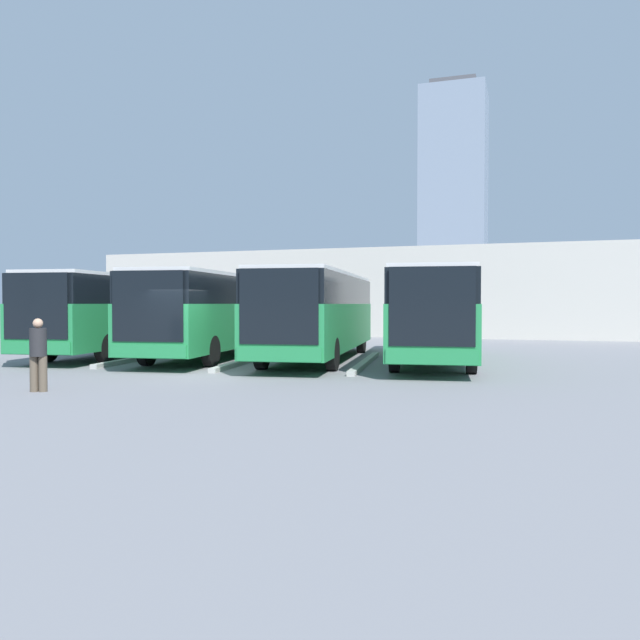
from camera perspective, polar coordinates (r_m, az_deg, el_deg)
ground_plane at (r=18.98m, az=-11.31°, el=-4.82°), size 600.00×600.00×0.00m
bus_0 at (r=22.50m, az=10.38°, el=0.73°), size 4.05×11.86×3.19m
curb_divider_0 at (r=21.30m, az=4.15°, el=-3.90°), size 1.15×7.01×0.15m
bus_1 at (r=22.93m, az=-0.13°, el=0.77°), size 4.05×11.86×3.19m
curb_divider_1 at (r=22.19m, az=-6.64°, el=-3.69°), size 1.15×7.01×0.15m
bus_2 at (r=24.47m, az=-9.46°, el=0.79°), size 4.05×11.86×3.19m
curb_divider_2 at (r=24.14m, az=-15.73°, el=-3.32°), size 1.15×7.01×0.15m
bus_3 at (r=26.68m, az=-17.34°, el=0.80°), size 4.05×11.86×3.19m
pedestrian at (r=16.16m, az=-24.36°, el=-2.71°), size 0.49×0.49×1.73m
station_building at (r=45.23m, az=6.44°, el=2.43°), size 38.67×16.03×5.58m
office_tower at (r=222.07m, az=12.15°, el=10.76°), size 21.56×21.56×77.00m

